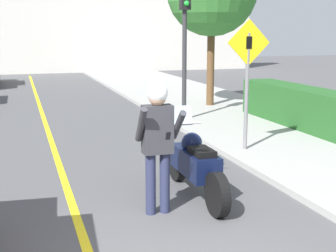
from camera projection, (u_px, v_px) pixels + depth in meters
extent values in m
cube|color=#9E9E99|center=(326.00, 149.00, 9.74)|extent=(4.40, 44.00, 0.11)
cube|color=yellow|center=(54.00, 149.00, 10.01)|extent=(0.12, 36.00, 0.01)
cube|color=beige|center=(36.00, 20.00, 28.23)|extent=(28.00, 1.20, 6.40)
cylinder|color=black|center=(217.00, 195.00, 6.28)|extent=(0.14, 0.61, 0.61)
cylinder|color=black|center=(177.00, 162.00, 7.84)|extent=(0.14, 0.61, 0.61)
cube|color=#0C1433|center=(195.00, 162.00, 7.02)|extent=(0.40, 1.15, 0.36)
sphere|color=#0C1433|center=(192.00, 143.00, 7.11)|extent=(0.32, 0.32, 0.32)
cube|color=black|center=(202.00, 152.00, 6.73)|extent=(0.28, 0.48, 0.10)
cylinder|color=silver|center=(183.00, 124.00, 7.46)|extent=(0.62, 0.03, 0.03)
cube|color=silver|center=(181.00, 116.00, 7.51)|extent=(0.36, 0.12, 0.31)
cylinder|color=#282D4C|center=(151.00, 184.00, 6.35)|extent=(0.14, 0.14, 0.85)
cylinder|color=#282D4C|center=(165.00, 183.00, 6.41)|extent=(0.14, 0.14, 0.85)
cube|color=#333338|center=(157.00, 129.00, 6.23)|extent=(0.40, 0.22, 0.65)
cylinder|color=#333338|center=(141.00, 125.00, 6.04)|extent=(0.09, 0.39, 0.51)
cylinder|color=#333338|center=(178.00, 125.00, 6.18)|extent=(0.09, 0.46, 0.46)
sphere|color=tan|center=(157.00, 97.00, 6.14)|extent=(0.24, 0.24, 0.24)
sphere|color=white|center=(157.00, 93.00, 6.13)|extent=(0.28, 0.28, 0.28)
cube|color=black|center=(168.00, 136.00, 5.99)|extent=(0.06, 0.05, 0.11)
cylinder|color=slate|center=(247.00, 92.00, 9.34)|extent=(0.08, 0.08, 2.34)
cube|color=yellow|center=(249.00, 43.00, 9.13)|extent=(0.91, 0.02, 0.91)
cube|color=black|center=(249.00, 43.00, 9.11)|extent=(0.12, 0.01, 0.24)
cylinder|color=#2D2D30|center=(184.00, 52.00, 12.46)|extent=(0.12, 0.12, 3.68)
sphere|color=green|center=(187.00, 3.00, 12.09)|extent=(0.14, 0.14, 0.14)
cube|color=#235623|center=(298.00, 106.00, 12.05)|extent=(0.90, 4.42, 0.97)
cylinder|color=brown|center=(211.00, 65.00, 15.13)|extent=(0.24, 0.24, 2.64)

